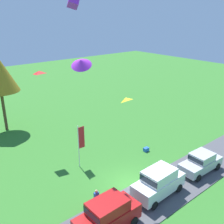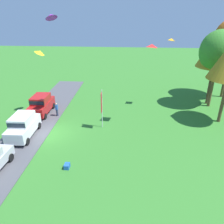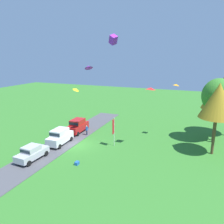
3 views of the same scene
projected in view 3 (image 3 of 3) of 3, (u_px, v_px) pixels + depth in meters
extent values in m
plane|color=#337528|center=(79.00, 145.00, 32.18)|extent=(120.00, 120.00, 0.00)
cube|color=#4C4C51|center=(64.00, 142.00, 33.12)|extent=(36.00, 4.40, 0.06)
cube|color=red|center=(78.00, 127.00, 37.07)|extent=(4.62, 1.96, 1.10)
cube|color=red|center=(77.00, 122.00, 36.83)|extent=(2.62, 1.79, 0.84)
cube|color=#19232D|center=(77.00, 122.00, 36.83)|extent=(2.67, 1.76, 0.46)
cylinder|color=black|center=(78.00, 127.00, 38.94)|extent=(0.68, 0.25, 0.68)
cylinder|color=black|center=(87.00, 128.00, 38.30)|extent=(0.68, 0.25, 0.68)
cylinder|color=black|center=(68.00, 133.00, 36.12)|extent=(0.68, 0.25, 0.68)
cylinder|color=black|center=(78.00, 134.00, 35.48)|extent=(0.68, 0.25, 0.68)
cube|color=white|center=(60.00, 138.00, 32.15)|extent=(4.66, 2.05, 1.10)
cube|color=white|center=(60.00, 132.00, 31.91)|extent=(2.66, 1.84, 0.84)
cube|color=#19232D|center=(60.00, 132.00, 31.91)|extent=(2.71, 1.81, 0.46)
cylinder|color=black|center=(61.00, 137.00, 34.01)|extent=(0.69, 0.26, 0.68)
cylinder|color=black|center=(71.00, 139.00, 33.40)|extent=(0.69, 0.26, 0.68)
cylinder|color=black|center=(49.00, 145.00, 31.17)|extent=(0.69, 0.26, 0.68)
cylinder|color=black|center=(59.00, 147.00, 30.57)|extent=(0.69, 0.26, 0.68)
cube|color=#B7B7BC|center=(32.00, 154.00, 27.34)|extent=(4.47, 1.98, 0.80)
cube|color=#B7B7BC|center=(31.00, 149.00, 27.06)|extent=(2.07, 1.72, 0.70)
cube|color=#19232D|center=(31.00, 149.00, 27.06)|extent=(2.10, 1.69, 0.38)
cylinder|color=black|center=(36.00, 151.00, 29.10)|extent=(0.69, 0.27, 0.68)
cylinder|color=black|center=(46.00, 153.00, 28.41)|extent=(0.69, 0.27, 0.68)
cylinder|color=black|center=(18.00, 161.00, 26.46)|extent=(0.69, 0.27, 0.68)
cylinder|color=black|center=(29.00, 163.00, 25.78)|extent=(0.69, 0.27, 0.68)
cylinder|color=#2D334C|center=(87.00, 133.00, 35.88)|extent=(0.24, 0.24, 0.88)
cube|color=#2851AD|center=(87.00, 129.00, 35.70)|extent=(0.36, 0.22, 0.60)
sphere|color=tan|center=(87.00, 126.00, 35.59)|extent=(0.22, 0.22, 0.22)
cylinder|color=brown|center=(214.00, 125.00, 33.39)|extent=(0.36, 0.36, 5.03)
cone|color=olive|center=(218.00, 94.00, 32.19)|extent=(4.53, 4.53, 4.53)
cylinder|color=brown|center=(214.00, 126.00, 32.57)|extent=(0.36, 0.36, 5.09)
ellipsoid|color=#387F28|center=(218.00, 96.00, 31.42)|extent=(4.58, 4.58, 5.04)
cylinder|color=brown|center=(214.00, 136.00, 28.63)|extent=(0.36, 0.36, 5.01)
cone|color=olive|center=(218.00, 101.00, 27.44)|extent=(4.51, 4.51, 4.51)
cylinder|color=silver|center=(114.00, 132.00, 31.40)|extent=(0.08, 0.08, 4.28)
cube|color=red|center=(113.00, 127.00, 30.87)|extent=(0.64, 0.04, 2.14)
cube|color=blue|center=(77.00, 163.00, 26.25)|extent=(0.56, 0.40, 0.40)
cone|color=purple|center=(89.00, 67.00, 33.72)|extent=(1.80, 1.80, 0.95)
cube|color=purple|center=(113.00, 40.00, 28.12)|extent=(1.38, 1.37, 1.51)
pyramid|color=orange|center=(176.00, 85.00, 32.69)|extent=(1.19, 1.20, 0.42)
pyramid|color=red|center=(151.00, 89.00, 28.94)|extent=(1.45, 1.47, 0.42)
cone|color=yellow|center=(76.00, 89.00, 31.36)|extent=(1.02, 1.04, 0.67)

